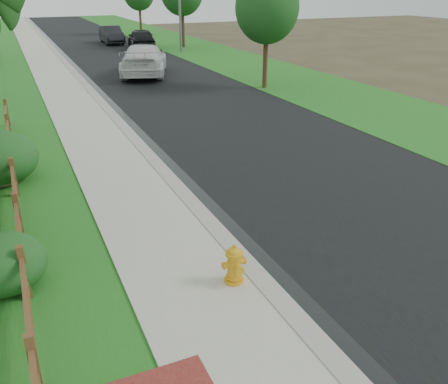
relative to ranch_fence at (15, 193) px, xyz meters
name	(u,v)px	position (x,y,z in m)	size (l,w,h in m)	color
ground	(286,342)	(3.60, -6.40, -0.62)	(120.00, 120.00, 0.00)	#39301F
road	(111,51)	(8.20, 28.60, -0.61)	(8.00, 90.00, 0.02)	black
curb	(57,54)	(4.00, 28.60, -0.56)	(0.40, 90.00, 0.12)	gray
wet_gutter	(62,54)	(4.35, 28.60, -0.60)	(0.50, 90.00, 0.00)	black
sidewalk	(40,55)	(2.70, 28.60, -0.57)	(2.20, 90.00, 0.10)	#A4A08F
grass_strip	(13,57)	(0.80, 28.60, -0.59)	(1.60, 90.00, 0.06)	#215719
verge_far	(191,47)	(15.10, 28.60, -0.60)	(6.00, 90.00, 0.04)	#215719
ranch_fence	(15,193)	(0.00, 0.00, 0.00)	(0.12, 16.92, 1.10)	#4E291A
fire_hydrant	(234,265)	(3.50, -4.70, -0.16)	(0.50, 0.41, 0.78)	orange
white_suv	(144,60)	(7.82, 17.11, 0.30)	(2.52, 6.19, 1.80)	silver
dark_car_mid	(141,39)	(10.80, 28.81, 0.25)	(1.99, 4.95, 1.69)	black
dark_car_far	(112,35)	(9.40, 33.91, 0.16)	(1.61, 4.62, 1.52)	black
boulder	(2,172)	(-0.30, 2.15, -0.21)	(1.23, 0.93, 0.82)	brown
shrub_a	(5,264)	(-0.30, -3.11, -0.07)	(1.45, 1.45, 1.09)	#1A4619
tree_near_right	(267,8)	(12.60, 10.84, 3.37)	(3.20, 3.20, 5.76)	#362516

